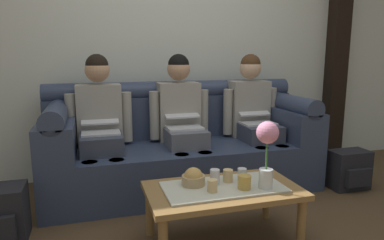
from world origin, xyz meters
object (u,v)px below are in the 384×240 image
at_px(couch, 182,147).
at_px(backpack_left, 2,215).
at_px(person_right, 253,113).
at_px(cup_far_left, 242,175).
at_px(flower_vase, 267,145).
at_px(cup_near_right, 228,176).
at_px(cup_near_left, 244,182).
at_px(cup_far_right, 215,177).
at_px(backpack_right, 349,170).
at_px(coffee_table, 223,194).
at_px(snack_bowl, 193,178).
at_px(person_left, 100,121).
at_px(cup_far_center, 212,186).
at_px(person_middle, 182,117).

xyz_separation_m(couch, backpack_left, (-1.38, -0.63, -0.19)).
bearing_deg(person_right, cup_far_left, -119.68).
height_order(flower_vase, cup_near_right, flower_vase).
relative_size(cup_near_left, cup_far_right, 0.88).
height_order(couch, backpack_right, couch).
bearing_deg(backpack_right, person_right, 145.58).
bearing_deg(coffee_table, cup_far_left, 19.16).
bearing_deg(cup_far_left, snack_bowl, 176.21).
distance_m(snack_bowl, backpack_right, 1.71).
xyz_separation_m(person_right, snack_bowl, (-0.90, -0.97, -0.23)).
relative_size(person_left, backpack_left, 3.31).
bearing_deg(flower_vase, cup_far_left, 119.57).
bearing_deg(backpack_right, couch, 160.74).
relative_size(cup_near_right, backpack_left, 0.22).
bearing_deg(person_left, snack_bowl, -60.68).
bearing_deg(person_left, flower_vase, -49.93).
height_order(snack_bowl, cup_near_left, snack_bowl).
distance_m(flower_vase, cup_far_center, 0.42).
bearing_deg(snack_bowl, person_right, 47.19).
height_order(person_left, person_middle, same).
distance_m(person_left, backpack_right, 2.28).
bearing_deg(cup_far_left, flower_vase, -60.43).
height_order(cup_far_center, backpack_left, cup_far_center).
xyz_separation_m(person_left, backpack_left, (-0.66, -0.63, -0.48)).
bearing_deg(cup_far_right, backpack_right, 18.28).
bearing_deg(cup_far_right, cup_far_left, 2.72).
height_order(person_middle, cup_near_right, person_middle).
distance_m(person_right, cup_near_left, 1.30).
xyz_separation_m(coffee_table, backpack_left, (-1.38, 0.41, -0.15)).
distance_m(person_middle, cup_near_right, 1.01).
distance_m(cup_near_right, backpack_right, 1.49).
bearing_deg(backpack_right, cup_far_left, -159.54).
distance_m(person_left, person_right, 1.44).
bearing_deg(flower_vase, cup_far_right, 152.55).
bearing_deg(cup_far_center, snack_bowl, 119.30).
bearing_deg(person_left, person_middle, -0.02).
xyz_separation_m(backpack_right, backpack_left, (-2.84, -0.12, 0.01)).
bearing_deg(cup_far_left, person_left, 131.51).
relative_size(cup_near_left, cup_far_left, 1.04).
bearing_deg(cup_near_right, cup_far_center, -140.20).
bearing_deg(coffee_table, cup_far_center, -146.14).
bearing_deg(person_right, backpack_right, -34.42).
distance_m(cup_near_right, backpack_left, 1.50).
bearing_deg(person_right, snack_bowl, -132.81).
height_order(cup_near_right, backpack_right, cup_near_right).
height_order(cup_near_left, cup_far_center, cup_near_left).
height_order(couch, person_middle, person_middle).
xyz_separation_m(cup_far_center, cup_far_left, (0.25, 0.12, 0.00)).
height_order(snack_bowl, cup_near_right, snack_bowl).
height_order(cup_near_right, cup_far_center, cup_near_right).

